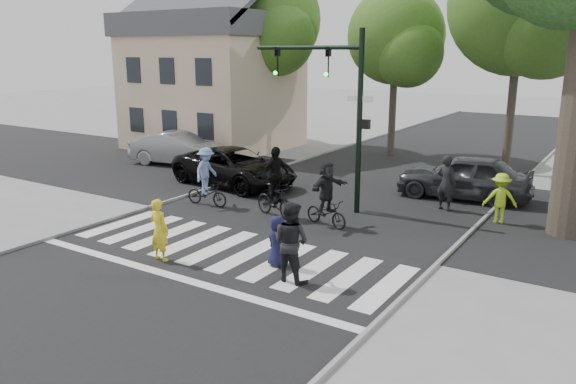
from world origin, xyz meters
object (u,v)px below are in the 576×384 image
(cyclist_mid, at_px, (275,189))
(pedestrian_adult, at_px, (291,242))
(cyclist_right, at_px, (327,198))
(car_grey, at_px, (464,177))
(traffic_signal, at_px, (337,95))
(pedestrian_woman, at_px, (159,230))
(car_silver, at_px, (179,149))
(cyclist_left, at_px, (207,181))
(pedestrian_child, at_px, (277,241))
(car_suv, at_px, (234,167))

(cyclist_mid, bearing_deg, pedestrian_adult, -52.01)
(cyclist_right, height_order, car_grey, cyclist_right)
(pedestrian_adult, relative_size, car_grey, 0.40)
(traffic_signal, distance_m, cyclist_mid, 3.70)
(pedestrian_woman, xyz_separation_m, cyclist_right, (2.21, 4.91, 0.08))
(car_silver, bearing_deg, cyclist_right, -124.18)
(cyclist_left, relative_size, car_grey, 0.43)
(pedestrian_child, relative_size, cyclist_mid, 0.57)
(pedestrian_adult, bearing_deg, pedestrian_woman, 15.29)
(car_suv, xyz_separation_m, car_silver, (-4.79, 1.86, 0.02))
(pedestrian_woman, bearing_deg, cyclist_mid, -91.22)
(traffic_signal, relative_size, car_silver, 1.27)
(pedestrian_woman, distance_m, car_grey, 11.61)
(pedestrian_adult, height_order, cyclist_left, cyclist_left)
(car_grey, bearing_deg, cyclist_right, -30.86)
(cyclist_mid, height_order, cyclist_right, cyclist_mid)
(pedestrian_woman, bearing_deg, cyclist_right, -111.51)
(cyclist_mid, height_order, car_silver, cyclist_mid)
(pedestrian_adult, distance_m, car_silver, 14.77)
(car_suv, bearing_deg, car_grey, -63.13)
(cyclist_right, bearing_deg, car_silver, 156.40)
(cyclist_left, relative_size, cyclist_mid, 0.89)
(pedestrian_woman, distance_m, cyclist_left, 5.33)
(car_silver, bearing_deg, pedestrian_child, -137.07)
(traffic_signal, distance_m, cyclist_right, 3.59)
(cyclist_mid, distance_m, car_silver, 9.81)
(pedestrian_woman, bearing_deg, car_silver, -46.09)
(cyclist_left, bearing_deg, pedestrian_adult, -33.56)
(traffic_signal, relative_size, car_grey, 1.25)
(cyclist_mid, bearing_deg, cyclist_right, 1.62)
(traffic_signal, relative_size, pedestrian_adult, 3.10)
(pedestrian_child, height_order, cyclist_mid, cyclist_mid)
(pedestrian_child, relative_size, cyclist_left, 0.64)
(pedestrian_adult, bearing_deg, traffic_signal, -67.31)
(car_silver, bearing_deg, cyclist_left, -139.89)
(car_silver, distance_m, car_grey, 13.18)
(traffic_signal, relative_size, car_suv, 1.10)
(pedestrian_woman, height_order, pedestrian_adult, pedestrian_adult)
(pedestrian_woman, bearing_deg, cyclist_left, -59.65)
(pedestrian_woman, height_order, pedestrian_child, pedestrian_woman)
(traffic_signal, height_order, cyclist_right, traffic_signal)
(cyclist_mid, xyz_separation_m, car_grey, (4.49, 5.71, -0.14))
(pedestrian_woman, distance_m, car_silver, 12.62)
(traffic_signal, xyz_separation_m, pedestrian_child, (1.28, -5.47, -3.24))
(cyclist_left, height_order, car_suv, cyclist_left)
(car_silver, bearing_deg, car_suv, -121.83)
(cyclist_mid, bearing_deg, car_silver, 151.73)
(pedestrian_woman, bearing_deg, pedestrian_child, -152.46)
(pedestrian_child, bearing_deg, cyclist_left, -19.94)
(cyclist_right, bearing_deg, cyclist_mid, -178.38)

